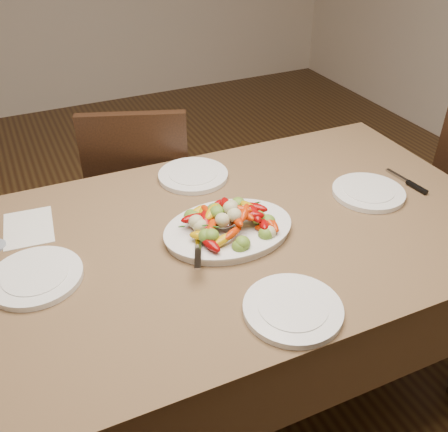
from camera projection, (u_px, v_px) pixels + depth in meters
The scene contains 12 objects.
floor at pixel (204, 347), 2.16m from camera, with size 6.00×6.00×0.00m, color #372310.
dining_table at pixel (224, 317), 1.79m from camera, with size 1.84×1.04×0.76m, color brown.
chair_far at pixel (144, 194), 2.30m from camera, with size 0.42×0.42×0.95m, color black, non-canonical shape.
serving_platter at pixel (228, 231), 1.56m from camera, with size 0.40×0.30×0.02m, color white.
roasted_vegetables at pixel (228, 216), 1.53m from camera, with size 0.33×0.22×0.09m, color #830505, non-canonical shape.
serving_spoon at pixel (214, 233), 1.49m from camera, with size 0.28×0.06×0.03m, color #9EA0A8, non-canonical shape.
plate_left at pixel (36, 277), 1.39m from camera, with size 0.26×0.26×0.02m, color white.
plate_right at pixel (368, 192), 1.75m from camera, with size 0.25×0.25×0.02m, color white.
plate_far at pixel (193, 176), 1.85m from camera, with size 0.26×0.26×0.02m, color white.
plate_near at pixel (293, 309), 1.28m from camera, with size 0.26×0.26×0.02m, color white.
menu_card at pixel (28, 228), 1.59m from camera, with size 0.15×0.21×0.00m, color silver.
table_knife at pixel (408, 182), 1.82m from camera, with size 0.02×0.20×0.01m, color #9EA0A8, non-canonical shape.
Camera 1 is at (-0.54, -1.36, 1.69)m, focal length 40.00 mm.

